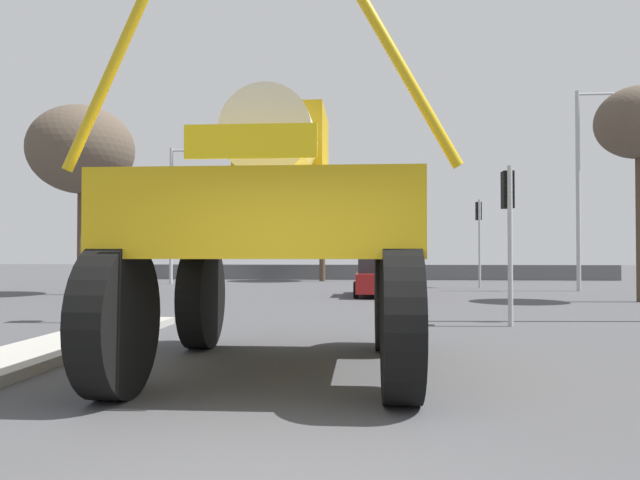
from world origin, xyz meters
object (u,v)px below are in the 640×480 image
at_px(traffic_signal_far_left, 479,224).
at_px(bare_tree_left, 81,150).
at_px(oversize_sprayer, 279,227).
at_px(sedan_ahead, 380,277).
at_px(streetlight_far_left, 174,208).
at_px(bare_tree_far_center, 322,197).
at_px(streetlight_far_right, 582,179).
at_px(traffic_signal_near_left, 108,216).
at_px(traffic_signal_near_right, 508,209).
at_px(bare_tree_right, 639,124).

relative_size(traffic_signal_far_left, bare_tree_left, 0.55).
bearing_deg(oversize_sprayer, sedan_ahead, -6.96).
bearing_deg(bare_tree_left, sedan_ahead, 1.23).
height_order(streetlight_far_left, bare_tree_far_center, streetlight_far_left).
relative_size(streetlight_far_right, bare_tree_left, 1.16).
relative_size(traffic_signal_near_left, streetlight_far_right, 0.40).
bearing_deg(streetlight_far_left, traffic_signal_near_left, -77.18).
relative_size(traffic_signal_near_left, streetlight_far_left, 0.48).
height_order(traffic_signal_near_right, bare_tree_left, bare_tree_left).
bearing_deg(traffic_signal_near_right, bare_tree_right, 49.67).
height_order(traffic_signal_near_left, streetlight_far_right, streetlight_far_right).
bearing_deg(traffic_signal_far_left, traffic_signal_near_left, -127.66).
xyz_separation_m(oversize_sprayer, sedan_ahead, (1.76, 14.63, -1.27)).
height_order(oversize_sprayer, streetlight_far_right, streetlight_far_right).
bearing_deg(streetlight_far_right, traffic_signal_far_left, 152.50).
height_order(traffic_signal_near_left, traffic_signal_near_right, traffic_signal_near_right).
bearing_deg(traffic_signal_near_right, sedan_ahead, 106.18).
height_order(traffic_signal_far_left, streetlight_far_right, streetlight_far_right).
height_order(traffic_signal_far_left, bare_tree_far_center, bare_tree_far_center).
xyz_separation_m(traffic_signal_near_left, streetlight_far_left, (-3.93, 17.27, 1.50)).
xyz_separation_m(traffic_signal_near_left, streetlight_far_right, (15.28, 12.61, 2.27)).
bearing_deg(bare_tree_right, bare_tree_far_center, 129.89).
relative_size(traffic_signal_near_right, bare_tree_far_center, 0.55).
xyz_separation_m(traffic_signal_far_left, streetlight_far_left, (-15.25, 2.60, 1.02)).
bearing_deg(streetlight_far_right, oversize_sprayer, -119.95).
height_order(sedan_ahead, streetlight_far_right, streetlight_far_right).
relative_size(sedan_ahead, streetlight_far_left, 0.58).
distance_m(traffic_signal_far_left, bare_tree_right, 9.11).
bearing_deg(streetlight_far_right, streetlight_far_left, 166.36).
xyz_separation_m(traffic_signal_near_right, traffic_signal_far_left, (2.05, 14.67, 0.37)).
bearing_deg(oversize_sprayer, traffic_signal_far_left, -17.92).
bearing_deg(bare_tree_right, streetlight_far_left, 151.60).
bearing_deg(streetlight_far_right, traffic_signal_near_left, -140.45).
distance_m(sedan_ahead, streetlight_far_left, 13.70).
xyz_separation_m(oversize_sprayer, traffic_signal_near_right, (4.42, 5.47, 0.62)).
xyz_separation_m(traffic_signal_far_left, bare_tree_far_center, (-7.70, 6.08, 1.87)).
relative_size(sedan_ahead, traffic_signal_near_left, 1.21).
bearing_deg(traffic_signal_near_right, bare_tree_left, 147.92).
distance_m(traffic_signal_near_left, traffic_signal_near_right, 9.27).
bearing_deg(bare_tree_right, sedan_ahead, 165.51).
distance_m(traffic_signal_far_left, streetlight_far_left, 15.51).
height_order(traffic_signal_near_left, streetlight_far_left, streetlight_far_left).
height_order(oversize_sprayer, streetlight_far_left, streetlight_far_left).
relative_size(traffic_signal_near_left, bare_tree_far_center, 0.53).
distance_m(streetlight_far_left, streetlight_far_right, 19.78).
distance_m(traffic_signal_near_left, bare_tree_far_center, 21.20).
height_order(bare_tree_left, bare_tree_right, bare_tree_left).
bearing_deg(traffic_signal_far_left, oversize_sprayer, -107.81).
xyz_separation_m(streetlight_far_right, bare_tree_far_center, (-11.65, 8.14, 0.08)).
height_order(streetlight_far_right, bare_tree_far_center, streetlight_far_right).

